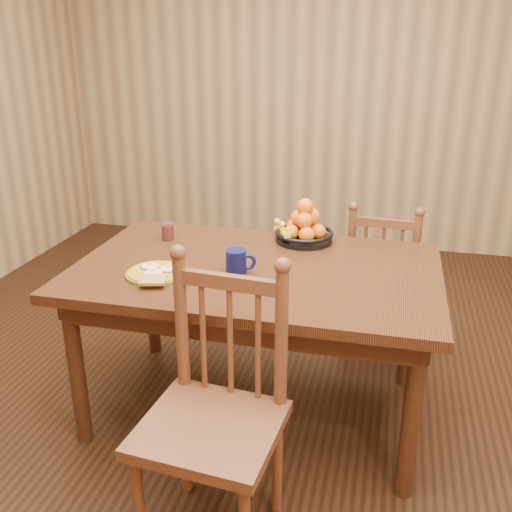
% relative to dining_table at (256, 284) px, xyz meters
% --- Properties ---
extents(room, '(4.52, 5.02, 2.72)m').
position_rel_dining_table_xyz_m(room, '(0.00, 0.00, 0.68)').
color(room, black).
rests_on(room, ground).
extents(dining_table, '(1.60, 1.00, 0.75)m').
position_rel_dining_table_xyz_m(dining_table, '(0.00, 0.00, 0.00)').
color(dining_table, black).
rests_on(dining_table, ground).
extents(chair_far, '(0.43, 0.41, 0.89)m').
position_rel_dining_table_xyz_m(chair_far, '(0.55, 0.71, -0.23)').
color(chair_far, '#4B2716').
rests_on(chair_far, ground).
extents(chair_near, '(0.50, 0.48, 1.01)m').
position_rel_dining_table_xyz_m(chair_near, '(0.03, -0.73, -0.17)').
color(chair_near, '#4B2716').
rests_on(chair_near, ground).
extents(breakfast_plate, '(0.26, 0.30, 0.04)m').
position_rel_dining_table_xyz_m(breakfast_plate, '(-0.39, -0.20, 0.10)').
color(breakfast_plate, '#59601E').
rests_on(breakfast_plate, dining_table).
extents(fork, '(0.04, 0.18, 0.00)m').
position_rel_dining_table_xyz_m(fork, '(-0.22, -0.25, 0.09)').
color(fork, silver).
rests_on(fork, dining_table).
extents(spoon, '(0.05, 0.16, 0.01)m').
position_rel_dining_table_xyz_m(spoon, '(-0.38, -0.10, 0.09)').
color(spoon, silver).
rests_on(spoon, dining_table).
extents(coffee_mug, '(0.13, 0.09, 0.10)m').
position_rel_dining_table_xyz_m(coffee_mug, '(-0.06, -0.08, 0.14)').
color(coffee_mug, '#0A0D3B').
rests_on(coffee_mug, dining_table).
extents(juice_glass, '(0.06, 0.06, 0.09)m').
position_rel_dining_table_xyz_m(juice_glass, '(-0.52, 0.25, 0.13)').
color(juice_glass, silver).
rests_on(juice_glass, dining_table).
extents(fruit_bowl, '(0.32, 0.29, 0.22)m').
position_rel_dining_table_xyz_m(fruit_bowl, '(0.15, 0.38, 0.15)').
color(fruit_bowl, black).
rests_on(fruit_bowl, dining_table).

